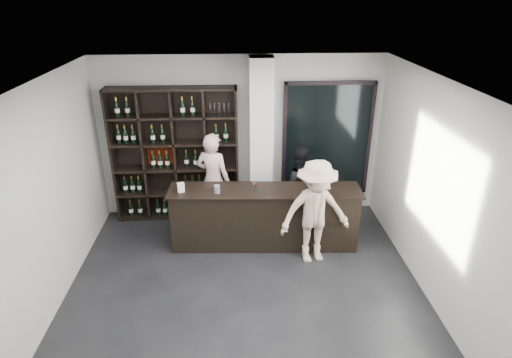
{
  "coord_description": "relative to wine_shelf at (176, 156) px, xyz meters",
  "views": [
    {
      "loc": [
        -0.1,
        -4.52,
        3.92
      ],
      "look_at": [
        0.19,
        1.1,
        1.38
      ],
      "focal_mm": 30.0,
      "sensor_mm": 36.0,
      "label": 1
    }
  ],
  "objects": [
    {
      "name": "floor",
      "position": [
        1.15,
        -2.57,
        -1.2
      ],
      "size": [
        5.0,
        5.5,
        0.01
      ],
      "primitive_type": "cube",
      "color": "black",
      "rests_on": "ground"
    },
    {
      "name": "wine_shelf",
      "position": [
        0.0,
        0.0,
        0.0
      ],
      "size": [
        2.2,
        0.35,
        2.4
      ],
      "primitive_type": null,
      "color": "black",
      "rests_on": "floor"
    },
    {
      "name": "structural_column",
      "position": [
        1.5,
        -0.1,
        0.25
      ],
      "size": [
        0.4,
        0.4,
        2.9
      ],
      "primitive_type": "cube",
      "color": "silver",
      "rests_on": "floor"
    },
    {
      "name": "glass_panel",
      "position": [
        2.7,
        0.12,
        0.2
      ],
      "size": [
        1.6,
        0.08,
        2.1
      ],
      "color": "black",
      "rests_on": "floor"
    },
    {
      "name": "tasting_counter",
      "position": [
        1.5,
        -1.05,
        -0.7
      ],
      "size": [
        3.04,
        0.64,
        1.0
      ],
      "rotation": [
        0.0,
        0.0,
        -0.05
      ],
      "color": "black",
      "rests_on": "floor"
    },
    {
      "name": "taster_pink",
      "position": [
        0.66,
        -0.28,
        -0.36
      ],
      "size": [
        0.73,
        0.62,
        1.69
      ],
      "primitive_type": "imported",
      "rotation": [
        0.0,
        0.0,
        2.71
      ],
      "color": "beige",
      "rests_on": "floor"
    },
    {
      "name": "taster_black",
      "position": [
        2.1,
        -0.45,
        -0.44
      ],
      "size": [
        0.79,
        0.64,
        1.52
      ],
      "primitive_type": "imported",
      "rotation": [
        0.0,
        0.0,
        3.23
      ],
      "color": "black",
      "rests_on": "floor"
    },
    {
      "name": "customer",
      "position": [
        2.23,
        -1.52,
        -0.37
      ],
      "size": [
        1.16,
        0.78,
        1.66
      ],
      "primitive_type": "imported",
      "rotation": [
        0.0,
        0.0,
        0.16
      ],
      "color": "tan",
      "rests_on": "floor"
    },
    {
      "name": "wine_glass",
      "position": [
        1.34,
        -1.08,
        -0.11
      ],
      "size": [
        0.1,
        0.1,
        0.18
      ],
      "primitive_type": null,
      "rotation": [
        0.0,
        0.0,
        -0.38
      ],
      "color": "white",
      "rests_on": "tasting_counter"
    },
    {
      "name": "spit_cup",
      "position": [
        0.76,
        -1.12,
        -0.14
      ],
      "size": [
        0.12,
        0.12,
        0.13
      ],
      "primitive_type": "cylinder",
      "rotation": [
        0.0,
        0.0,
        -0.36
      ],
      "color": "silver",
      "rests_on": "tasting_counter"
    },
    {
      "name": "napkin_stack",
      "position": [
        2.48,
        -1.02,
        -0.19
      ],
      "size": [
        0.14,
        0.14,
        0.02
      ],
      "primitive_type": "cube",
      "rotation": [
        0.0,
        0.0,
        -0.17
      ],
      "color": "white",
      "rests_on": "tasting_counter"
    },
    {
      "name": "card_stand",
      "position": [
        0.2,
        -1.06,
        -0.12
      ],
      "size": [
        0.11,
        0.08,
        0.16
      ],
      "primitive_type": "cube",
      "rotation": [
        0.0,
        0.0,
        0.25
      ],
      "color": "white",
      "rests_on": "tasting_counter"
    }
  ]
}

